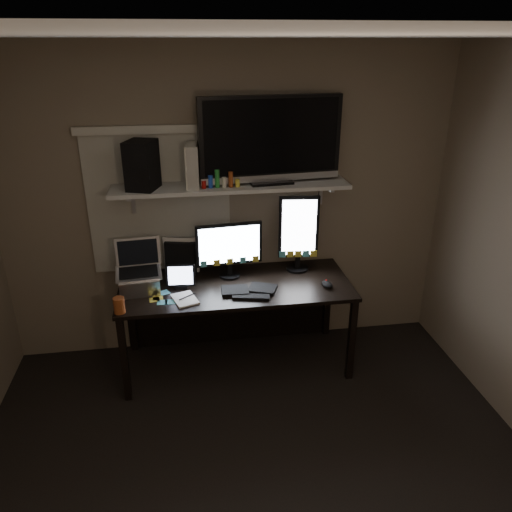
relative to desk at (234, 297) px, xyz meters
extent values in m
plane|color=black|center=(0.00, -1.55, -0.55)|extent=(3.60, 3.60, 0.00)
plane|color=silver|center=(0.00, -1.55, 1.95)|extent=(3.60, 3.60, 0.00)
plane|color=#786956|center=(0.00, 0.25, 0.70)|extent=(3.60, 0.00, 3.60)
cube|color=beige|center=(-0.55, 0.24, 0.75)|extent=(1.10, 0.02, 1.10)
cube|color=black|center=(0.00, -0.12, 0.16)|extent=(1.80, 0.75, 0.03)
cube|color=black|center=(0.00, 0.23, -0.20)|extent=(1.80, 0.02, 0.70)
cube|color=black|center=(-0.86, -0.46, -0.20)|extent=(0.05, 0.05, 0.70)
cube|color=black|center=(0.86, -0.46, -0.20)|extent=(0.05, 0.05, 0.70)
cube|color=black|center=(-0.86, 0.21, -0.20)|extent=(0.05, 0.05, 0.70)
cube|color=black|center=(0.86, 0.21, -0.20)|extent=(0.05, 0.05, 0.70)
cube|color=silver|center=(0.00, 0.08, 0.91)|extent=(1.80, 0.35, 0.03)
cube|color=black|center=(-0.03, 0.03, 0.41)|extent=(0.53, 0.10, 0.46)
cube|color=black|center=(0.54, 0.08, 0.50)|extent=(0.33, 0.09, 0.64)
cube|color=black|center=(0.09, -0.25, 0.19)|extent=(0.45, 0.25, 0.03)
ellipsoid|color=black|center=(0.70, -0.27, 0.20)|extent=(0.09, 0.12, 0.04)
cube|color=white|center=(-0.40, -0.32, 0.18)|extent=(0.22, 0.26, 0.01)
cube|color=black|center=(-0.42, -0.11, 0.27)|extent=(0.23, 0.11, 0.20)
cube|color=black|center=(-0.41, 0.14, 0.33)|extent=(0.26, 0.17, 0.31)
cube|color=#BABABF|center=(-0.73, -0.12, 0.37)|extent=(0.36, 0.30, 0.38)
cylinder|color=brown|center=(-0.85, -0.43, 0.23)|extent=(0.10, 0.10, 0.12)
cube|color=black|center=(0.30, 0.08, 1.25)|extent=(1.09, 0.30, 0.65)
cube|color=beige|center=(-0.29, 0.08, 1.08)|extent=(0.11, 0.27, 0.31)
cube|color=black|center=(-0.65, 0.05, 1.10)|extent=(0.26, 0.28, 0.35)
camera|label=1|loc=(-0.37, -3.59, 1.94)|focal=35.00mm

